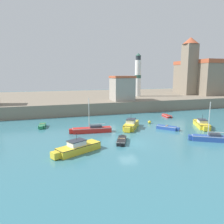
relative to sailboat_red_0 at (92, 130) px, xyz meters
The scene contains 15 objects.
ground_plane 7.52m from the sailboat_red_0, 61.16° to the right, with size 200.00×200.00×0.00m, color teal.
quay_seawall 34.10m from the sailboat_red_0, 83.91° to the left, with size 120.00×40.00×2.72m, color gray.
sailboat_red_0 is the anchor object (origin of this frame).
dinghy_green_1 9.51m from the sailboat_red_0, 142.17° to the left, with size 1.40×3.17×0.67m.
sailboat_blue_2 17.43m from the sailboat_red_0, 32.71° to the right, with size 5.08×3.47×5.48m.
dinghy_blue_3 12.67m from the sailboat_red_0, ahead, with size 3.07×3.43×0.68m.
dinghy_red_4 19.89m from the sailboat_red_0, 22.79° to the left, with size 1.42×3.61×0.49m.
motorboat_yellow_5 9.03m from the sailboat_red_0, 113.12° to the right, with size 6.19×4.06×2.42m.
dinghy_black_6 6.87m from the sailboat_red_0, 66.11° to the right, with size 2.41×3.84×0.63m.
motorboat_yellow_7 7.04m from the sailboat_red_0, ahead, with size 4.56×5.84×2.55m.
motorboat_yellow_8 19.28m from the sailboat_red_0, ahead, with size 3.81×6.02×2.31m.
mooring_buoy 12.07m from the sailboat_red_0, 14.01° to the left, with size 0.58×0.58×0.58m, color yellow.
church 51.72m from the sailboat_red_0, 33.11° to the left, with size 14.51×17.88×17.50m.
lighthouse 33.70m from the sailboat_red_0, 53.10° to the left, with size 1.81×1.81×12.41m.
harbor_shed_mid_row 21.81m from the sailboat_red_0, 56.71° to the left, with size 5.27×5.49×6.02m.
Camera 1 is at (-10.71, -26.51, 9.19)m, focal length 35.00 mm.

